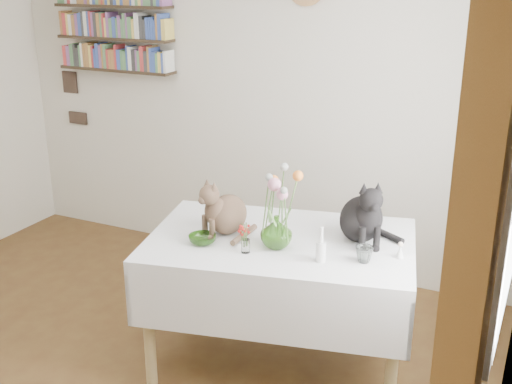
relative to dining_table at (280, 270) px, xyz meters
The scene contains 14 objects.
room 1.45m from the dining_table, 128.66° to the right, with size 4.08×4.58×2.58m.
curtain 1.67m from the dining_table, 45.80° to the right, with size 0.12×0.38×2.10m, color brown.
dining_table is the anchor object (origin of this frame).
tabby_cat 0.47m from the dining_table, behind, with size 0.22×0.28×0.33m, color brown, non-canonical shape.
black_cat 0.57m from the dining_table, 24.03° to the left, with size 0.25×0.32×0.37m, color black, non-canonical shape.
flower_vase 0.30m from the dining_table, 78.30° to the right, with size 0.17×0.17×0.17m, color #70B245.
green_bowl 0.47m from the dining_table, 145.94° to the right, with size 0.15×0.15×0.05m, color #70B245.
drinking_glass 0.55m from the dining_table, 10.26° to the right, with size 0.09×0.09×0.08m, color white.
candlestick 0.42m from the dining_table, 30.95° to the right, with size 0.05×0.05×0.19m.
berry_jar 0.37m from the dining_table, 110.96° to the right, with size 0.05×0.05×0.18m.
porcelain_figurine 0.68m from the dining_table, ahead, with size 0.05×0.05×0.09m.
flower_bouquet 0.54m from the dining_table, 76.80° to the right, with size 0.17×0.13×0.39m.
bookshelf_unit 2.56m from the dining_table, 148.79° to the left, with size 1.00×0.16×0.91m.
wall_art_plaques 2.78m from the dining_table, 153.30° to the left, with size 0.21×0.02×0.44m.
Camera 1 is at (2.06, -1.94, 2.15)m, focal length 45.00 mm.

